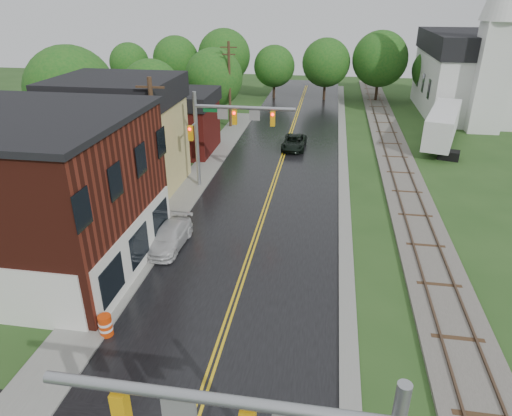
% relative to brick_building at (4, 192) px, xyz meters
% --- Properties ---
extents(main_road, '(10.00, 90.00, 0.02)m').
position_rel_brick_building_xyz_m(main_road, '(12.48, 15.00, -4.15)').
color(main_road, black).
rests_on(main_road, ground).
extents(curb_right, '(0.80, 70.00, 0.12)m').
position_rel_brick_building_xyz_m(curb_right, '(17.88, 20.00, -4.15)').
color(curb_right, gray).
rests_on(curb_right, ground).
extents(sidewalk_left, '(2.40, 50.00, 0.12)m').
position_rel_brick_building_xyz_m(sidewalk_left, '(6.28, 10.00, -4.15)').
color(sidewalk_left, gray).
rests_on(sidewalk_left, ground).
extents(brick_building, '(14.30, 10.30, 8.30)m').
position_rel_brick_building_xyz_m(brick_building, '(0.00, 0.00, 0.00)').
color(brick_building, '#4E1A10').
rests_on(brick_building, ground).
extents(yellow_house, '(8.00, 7.00, 6.40)m').
position_rel_brick_building_xyz_m(yellow_house, '(1.48, 11.00, -0.95)').
color(yellow_house, tan).
rests_on(yellow_house, ground).
extents(darkred_building, '(7.00, 6.00, 4.40)m').
position_rel_brick_building_xyz_m(darkred_building, '(2.48, 20.00, -1.95)').
color(darkred_building, '#3F0F0C').
rests_on(darkred_building, ground).
extents(church, '(10.40, 18.40, 20.00)m').
position_rel_brick_building_xyz_m(church, '(32.48, 38.74, 1.68)').
color(church, silver).
rests_on(church, ground).
extents(railroad, '(3.20, 80.00, 0.30)m').
position_rel_brick_building_xyz_m(railroad, '(22.48, 20.00, -4.05)').
color(railroad, '#59544C').
rests_on(railroad, ground).
extents(traffic_signal_far, '(7.34, 0.43, 7.20)m').
position_rel_brick_building_xyz_m(traffic_signal_far, '(9.01, 12.00, 0.82)').
color(traffic_signal_far, gray).
rests_on(traffic_signal_far, ground).
extents(utility_pole_b, '(1.80, 0.28, 9.00)m').
position_rel_brick_building_xyz_m(utility_pole_b, '(5.68, 7.00, 0.57)').
color(utility_pole_b, '#382616').
rests_on(utility_pole_b, ground).
extents(utility_pole_c, '(1.80, 0.28, 9.00)m').
position_rel_brick_building_xyz_m(utility_pole_c, '(5.68, 29.00, 0.57)').
color(utility_pole_c, '#382616').
rests_on(utility_pole_c, ground).
extents(tree_left_b, '(7.60, 7.60, 9.69)m').
position_rel_brick_building_xyz_m(tree_left_b, '(-5.36, 16.90, 1.57)').
color(tree_left_b, black).
rests_on(tree_left_b, ground).
extents(tree_left_c, '(6.00, 6.00, 7.65)m').
position_rel_brick_building_xyz_m(tree_left_c, '(-1.36, 24.90, 0.36)').
color(tree_left_c, black).
rests_on(tree_left_c, ground).
extents(tree_left_e, '(6.40, 6.40, 8.16)m').
position_rel_brick_building_xyz_m(tree_left_e, '(3.64, 30.90, 0.66)').
color(tree_left_e, black).
rests_on(tree_left_e, ground).
extents(suv_dark, '(2.21, 4.58, 1.26)m').
position_rel_brick_building_xyz_m(suv_dark, '(13.28, 22.40, -3.52)').
color(suv_dark, black).
rests_on(suv_dark, ground).
extents(pickup_white, '(1.96, 4.47, 1.28)m').
position_rel_brick_building_xyz_m(pickup_white, '(7.68, 2.78, -3.51)').
color(pickup_white, silver).
rests_on(pickup_white, ground).
extents(semi_trailer, '(5.36, 11.17, 3.54)m').
position_rel_brick_building_xyz_m(semi_trailer, '(27.16, 25.65, -2.02)').
color(semi_trailer, black).
rests_on(semi_trailer, ground).
extents(construction_barrel, '(0.59, 0.59, 1.02)m').
position_rel_brick_building_xyz_m(construction_barrel, '(7.48, -5.00, -3.64)').
color(construction_barrel, red).
rests_on(construction_barrel, ground).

